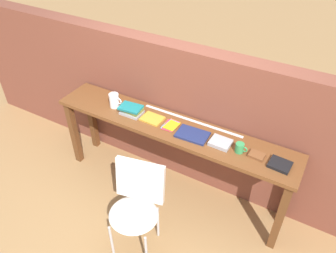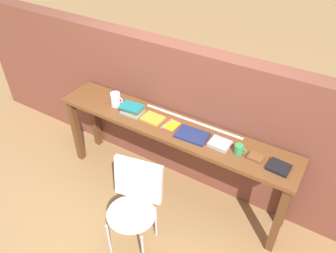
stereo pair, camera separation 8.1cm
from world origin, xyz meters
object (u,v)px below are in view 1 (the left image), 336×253
object	(u,v)px
chair_white_moulded	(136,203)
pamphlet_pile_colourful	(171,125)
pitcher_white	(114,100)
book_repair_rightmost	(280,165)
magazine_cycling	(152,119)
book_open_centre	(192,135)
book_stack_leftmost	(132,110)
leather_journal_brown	(257,155)
mug	(240,148)

from	to	relation	value
chair_white_moulded	pamphlet_pile_colourful	size ratio (longest dim) A/B	4.73
pamphlet_pile_colourful	pitcher_white	bearing A→B (deg)	-180.00
pitcher_white	pamphlet_pile_colourful	size ratio (longest dim) A/B	0.97
book_repair_rightmost	chair_white_moulded	bearing A→B (deg)	-141.48
pamphlet_pile_colourful	book_repair_rightmost	size ratio (longest dim) A/B	1.06
pamphlet_pile_colourful	chair_white_moulded	bearing A→B (deg)	-85.52
pamphlet_pile_colourful	book_repair_rightmost	distance (m)	1.06
chair_white_moulded	magazine_cycling	distance (m)	0.84
pitcher_white	book_repair_rightmost	size ratio (longest dim) A/B	1.04
pitcher_white	book_open_centre	distance (m)	0.91
pamphlet_pile_colourful	book_repair_rightmost	bearing A→B (deg)	-1.35
chair_white_moulded	book_repair_rightmost	distance (m)	1.27
chair_white_moulded	book_stack_leftmost	xyz separation A→B (m)	(-0.50, 0.70, 0.39)
book_stack_leftmost	leather_journal_brown	xyz separation A→B (m)	(1.29, 0.00, -0.03)
book_stack_leftmost	book_open_centre	xyz separation A→B (m)	(0.69, -0.02, -0.03)
pitcher_white	magazine_cycling	size ratio (longest dim) A/B	0.87
pitcher_white	magazine_cycling	world-z (taller)	pitcher_white
book_stack_leftmost	magazine_cycling	xyz separation A→B (m)	(0.23, 0.01, -0.03)
book_open_centre	pamphlet_pile_colourful	bearing A→B (deg)	170.89
pamphlet_pile_colourful	leather_journal_brown	world-z (taller)	leather_journal_brown
magazine_cycling	book_repair_rightmost	bearing A→B (deg)	0.53
book_open_centre	mug	world-z (taller)	mug
pitcher_white	magazine_cycling	bearing A→B (deg)	0.15
book_stack_leftmost	book_open_centre	world-z (taller)	book_stack_leftmost
pitcher_white	book_repair_rightmost	distance (m)	1.72
magazine_cycling	pamphlet_pile_colourful	bearing A→B (deg)	1.37
mug	leather_journal_brown	distance (m)	0.15
magazine_cycling	book_open_centre	xyz separation A→B (m)	(0.46, -0.03, 0.00)
pitcher_white	magazine_cycling	distance (m)	0.46
book_stack_leftmost	book_repair_rightmost	distance (m)	1.50
leather_journal_brown	book_stack_leftmost	bearing A→B (deg)	-176.02
mug	book_repair_rightmost	world-z (taller)	mug
magazine_cycling	pitcher_white	bearing A→B (deg)	-178.13
chair_white_moulded	pamphlet_pile_colourful	xyz separation A→B (m)	(-0.06, 0.71, 0.36)
book_stack_leftmost	pamphlet_pile_colourful	world-z (taller)	book_stack_leftmost
magazine_cycling	pamphlet_pile_colourful	distance (m)	0.21
magazine_cycling	book_repair_rightmost	distance (m)	1.26
pitcher_white	chair_white_moulded	bearing A→B (deg)	-44.78
chair_white_moulded	pitcher_white	world-z (taller)	pitcher_white
mug	leather_journal_brown	xyz separation A→B (m)	(0.15, 0.02, -0.03)
pitcher_white	magazine_cycling	xyz separation A→B (m)	(0.46, 0.00, -0.07)
chair_white_moulded	mug	xyz separation A→B (m)	(0.65, 0.69, 0.40)
book_stack_leftmost	mug	xyz separation A→B (m)	(1.14, -0.01, 0.00)
magazine_cycling	chair_white_moulded	bearing A→B (deg)	-68.05
pamphlet_pile_colourful	leather_journal_brown	bearing A→B (deg)	-0.49
magazine_cycling	book_stack_leftmost	bearing A→B (deg)	-175.14
chair_white_moulded	magazine_cycling	bearing A→B (deg)	110.24
chair_white_moulded	book_open_centre	distance (m)	0.80
leather_journal_brown	mug	bearing A→B (deg)	-169.15
pitcher_white	mug	size ratio (longest dim) A/B	1.67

